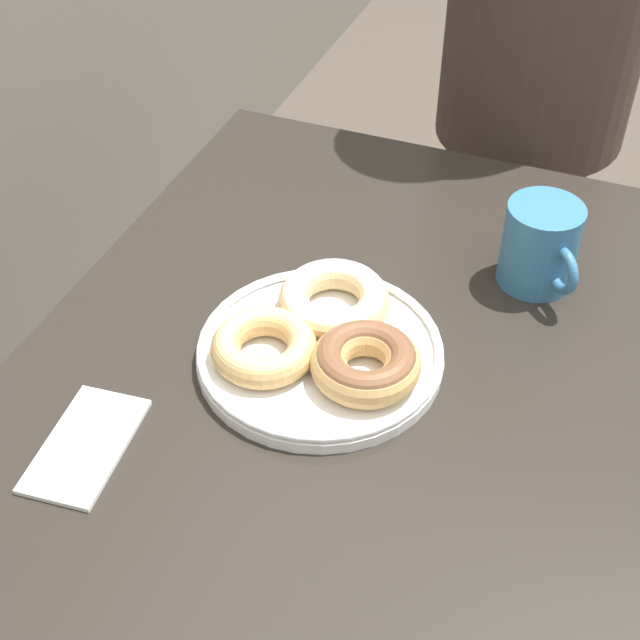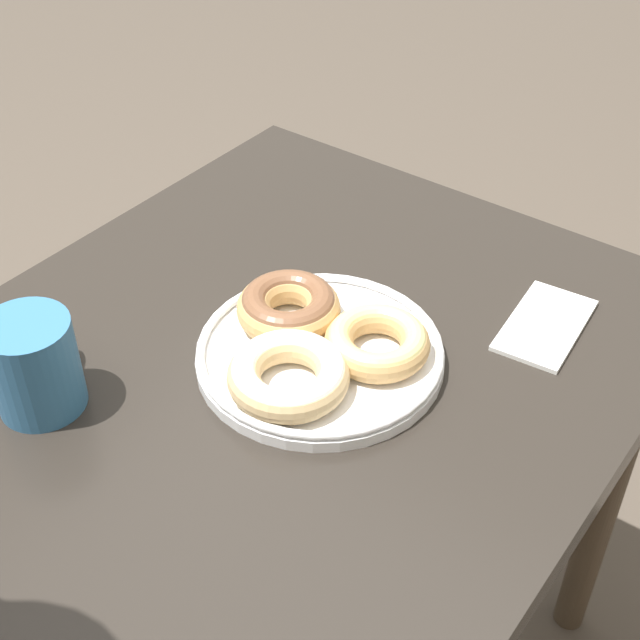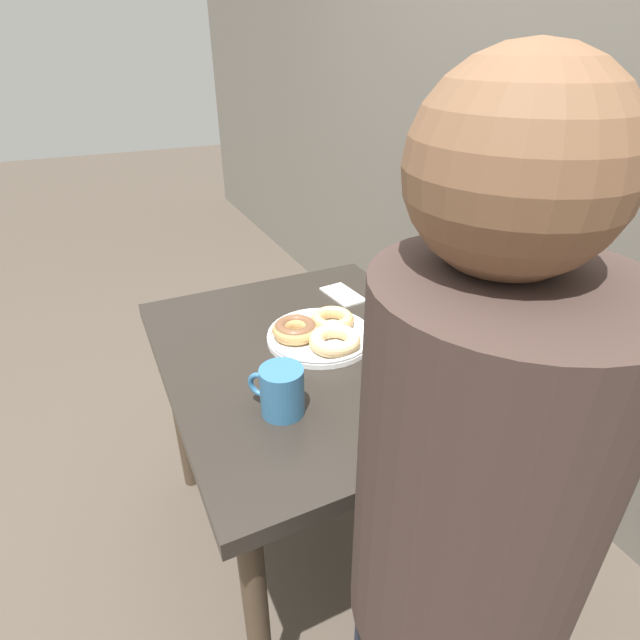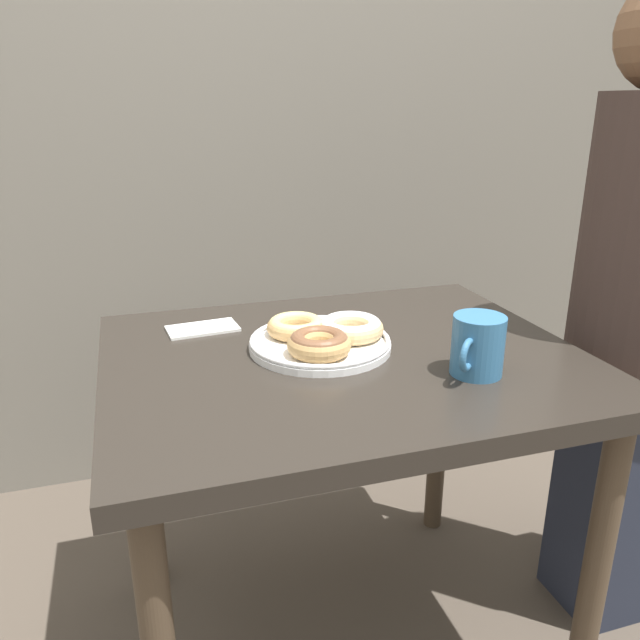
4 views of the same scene
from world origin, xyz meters
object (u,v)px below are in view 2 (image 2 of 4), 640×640
object	(u,v)px
donut_plate	(316,345)
napkin	(545,325)
coffee_mug	(34,363)
dining_table	(277,422)

from	to	relation	value
donut_plate	napkin	xyz separation A→B (m)	(-0.21, 0.18, -0.02)
coffee_mug	dining_table	bearing A→B (deg)	139.98
donut_plate	coffee_mug	distance (m)	0.30
donut_plate	coffee_mug	xyz separation A→B (m)	(0.22, -0.20, 0.03)
coffee_mug	napkin	xyz separation A→B (m)	(-0.44, 0.38, -0.05)
dining_table	donut_plate	distance (m)	0.13
coffee_mug	donut_plate	bearing A→B (deg)	138.71
donut_plate	napkin	size ratio (longest dim) A/B	1.84
dining_table	napkin	bearing A→B (deg)	138.77
dining_table	donut_plate	xyz separation A→B (m)	(-0.03, 0.04, 0.12)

